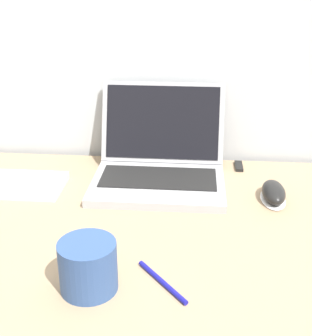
{
  "coord_description": "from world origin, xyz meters",
  "views": [
    {
      "loc": [
        0.13,
        -0.48,
        1.22
      ],
      "look_at": [
        0.05,
        0.5,
        0.78
      ],
      "focal_mm": 50.0,
      "sensor_mm": 36.0,
      "label": 1
    }
  ],
  "objects_px": {
    "drink_cup": "(88,265)",
    "computer_mouse": "(273,193)",
    "pen": "(162,282)",
    "laptop": "(160,162)",
    "usb_stick": "(239,166)"
  },
  "relations": [
    {
      "from": "drink_cup",
      "to": "usb_stick",
      "type": "bearing_deg",
      "value": 61.21
    },
    {
      "from": "drink_cup",
      "to": "usb_stick",
      "type": "height_order",
      "value": "drink_cup"
    },
    {
      "from": "drink_cup",
      "to": "laptop",
      "type": "bearing_deg",
      "value": 79.04
    },
    {
      "from": "drink_cup",
      "to": "usb_stick",
      "type": "relative_size",
      "value": 1.65
    },
    {
      "from": "pen",
      "to": "laptop",
      "type": "bearing_deg",
      "value": 95.05
    },
    {
      "from": "computer_mouse",
      "to": "pen",
      "type": "distance_m",
      "value": 0.41
    },
    {
      "from": "computer_mouse",
      "to": "pen",
      "type": "xyz_separation_m",
      "value": [
        -0.24,
        -0.33,
        -0.01
      ]
    },
    {
      "from": "laptop",
      "to": "pen",
      "type": "relative_size",
      "value": 2.95
    },
    {
      "from": "laptop",
      "to": "computer_mouse",
      "type": "height_order",
      "value": "laptop"
    },
    {
      "from": "drink_cup",
      "to": "computer_mouse",
      "type": "xyz_separation_m",
      "value": [
        0.36,
        0.35,
        -0.03
      ]
    },
    {
      "from": "laptop",
      "to": "drink_cup",
      "type": "xyz_separation_m",
      "value": [
        -0.09,
        -0.45,
        -0.0
      ]
    },
    {
      "from": "pen",
      "to": "computer_mouse",
      "type": "bearing_deg",
      "value": 54.54
    },
    {
      "from": "laptop",
      "to": "computer_mouse",
      "type": "bearing_deg",
      "value": -18.52
    },
    {
      "from": "usb_stick",
      "to": "pen",
      "type": "xyz_separation_m",
      "value": [
        -0.17,
        -0.52,
        0.0
      ]
    },
    {
      "from": "drink_cup",
      "to": "computer_mouse",
      "type": "bearing_deg",
      "value": 44.47
    }
  ]
}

